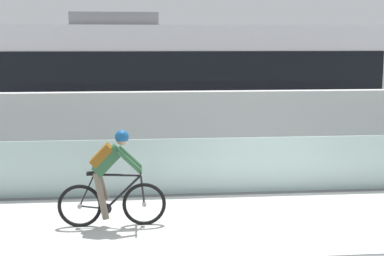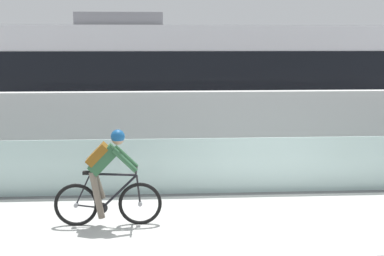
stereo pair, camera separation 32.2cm
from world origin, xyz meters
name	(u,v)px [view 2 (the right image)]	position (x,y,z in m)	size (l,w,h in m)	color
ground_plane	(290,221)	(0.00, 0.00, 0.00)	(200.00, 200.00, 0.00)	slate
bike_path_deck	(290,221)	(0.00, 0.00, 0.01)	(32.00, 3.20, 0.01)	silver
glass_parapet	(268,165)	(0.00, 1.85, 0.56)	(32.00, 0.05, 1.12)	silver
concrete_barrier_wall	(253,131)	(0.00, 3.65, 0.95)	(32.00, 0.36, 1.89)	silver
tram_rail_near	(236,150)	(0.00, 6.13, 0.00)	(32.00, 0.08, 0.01)	#595654
tram_rail_far	(230,141)	(0.00, 7.57, 0.00)	(32.00, 0.08, 0.01)	#595654
tram	(190,81)	(-1.26, 6.85, 1.89)	(11.06, 2.54, 3.81)	silver
cyclist_on_bike	(107,178)	(-3.06, 0.00, 0.80)	(1.77, 0.58, 1.61)	black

